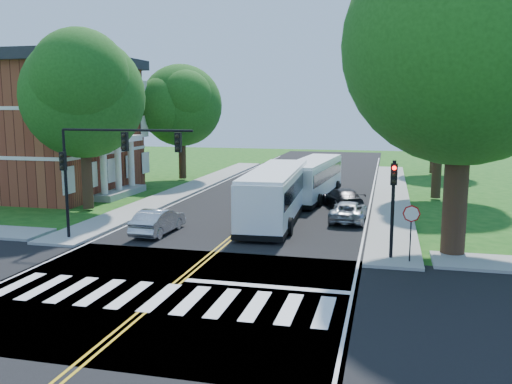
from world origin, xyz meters
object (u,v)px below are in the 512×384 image
(bus_lead, at_px, (276,193))
(bus_follow, at_px, (313,178))
(signal_ne, at_px, (393,196))
(signal_nw, at_px, (105,157))
(dark_sedan, at_px, (343,198))
(suv, at_px, (348,211))
(hatchback, at_px, (158,221))

(bus_lead, xyz_separation_m, bus_follow, (1.08, 8.69, -0.13))
(signal_ne, bearing_deg, signal_nw, -179.95)
(signal_ne, relative_size, dark_sedan, 0.92)
(dark_sedan, bearing_deg, bus_follow, -76.31)
(signal_ne, height_order, suv, signal_ne)
(signal_ne, relative_size, hatchback, 1.04)
(dark_sedan, bearing_deg, suv, 78.30)
(bus_follow, height_order, hatchback, bus_follow)
(signal_nw, bearing_deg, dark_sedan, 48.55)
(signal_nw, xyz_separation_m, bus_follow, (8.30, 16.05, -2.82))
(signal_nw, relative_size, hatchback, 1.69)
(bus_lead, relative_size, hatchback, 2.92)
(bus_follow, bearing_deg, signal_nw, 67.49)
(signal_ne, bearing_deg, suv, 106.95)
(signal_ne, distance_m, hatchback, 12.81)
(signal_ne, relative_size, bus_follow, 0.38)
(suv, bearing_deg, signal_ne, 108.06)
(signal_nw, bearing_deg, hatchback, 55.14)
(signal_nw, distance_m, hatchback, 4.70)
(signal_ne, height_order, dark_sedan, signal_ne)
(bus_lead, bearing_deg, signal_nw, 42.83)
(signal_nw, distance_m, bus_lead, 10.66)
(bus_follow, distance_m, suv, 8.60)
(bus_follow, xyz_separation_m, dark_sedan, (2.58, -3.73, -0.85))
(signal_nw, relative_size, suv, 1.61)
(signal_ne, distance_m, bus_lead, 10.12)
(bus_lead, distance_m, hatchback, 7.50)
(bus_follow, bearing_deg, bus_lead, 87.75)
(bus_lead, distance_m, bus_follow, 8.76)
(bus_lead, bearing_deg, hatchback, 39.06)
(bus_follow, relative_size, suv, 2.59)
(signal_ne, distance_m, suv, 8.83)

